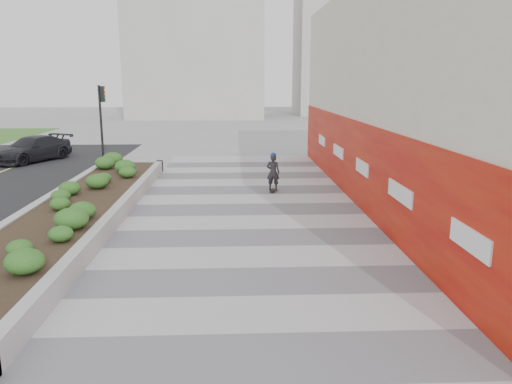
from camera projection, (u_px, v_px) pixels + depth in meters
ground at (258, 318)px, 9.44m from camera, size 160.00×160.00×0.00m
walkway at (253, 262)px, 12.36m from camera, size 8.00×36.00×0.01m
building at (443, 93)px, 17.62m from camera, size 6.04×24.08×8.00m
planter at (77, 208)px, 15.94m from camera, size 3.00×18.00×0.90m
traffic_signal_near at (102, 114)px, 25.60m from camera, size 0.33×0.28×4.20m
distant_bldg_north_l at (196, 34)px, 60.69m from camera, size 16.00×12.00×20.00m
distant_bldg_north_r at (350, 22)px, 65.97m from camera, size 14.00×10.00×24.00m
manhole_cover at (273, 262)px, 12.38m from camera, size 0.44×0.44×0.01m
skateboarder at (273, 172)px, 20.05m from camera, size 0.61×0.75×1.62m
car_dark at (32, 149)px, 27.78m from camera, size 3.79×5.17×1.39m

